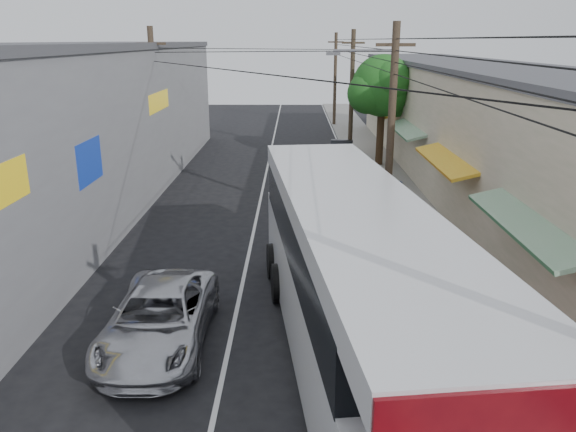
{
  "coord_description": "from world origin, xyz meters",
  "views": [
    {
      "loc": [
        1.63,
        -7.76,
        7.36
      ],
      "look_at": [
        1.44,
        9.09,
        2.07
      ],
      "focal_mm": 35.0,
      "sensor_mm": 36.0,
      "label": 1
    }
  ],
  "objects_px": {
    "coach_bus": "(353,280)",
    "jeepney": "(160,318)",
    "pedestrian_near": "(420,228)",
    "pedestrian_far": "(397,199)",
    "parked_suv": "(350,215)",
    "parked_car_far": "(341,151)",
    "parked_car_mid": "(339,175)"
  },
  "relations": [
    {
      "from": "coach_bus",
      "to": "parked_suv",
      "type": "xyz_separation_m",
      "value": [
        0.81,
        8.84,
        -1.21
      ]
    },
    {
      "from": "pedestrian_far",
      "to": "parked_suv",
      "type": "bearing_deg",
      "value": 71.74
    },
    {
      "from": "parked_car_mid",
      "to": "parked_car_far",
      "type": "height_order",
      "value": "parked_car_mid"
    },
    {
      "from": "parked_car_far",
      "to": "pedestrian_far",
      "type": "relative_size",
      "value": 2.4
    },
    {
      "from": "pedestrian_near",
      "to": "parked_suv",
      "type": "bearing_deg",
      "value": -59.02
    },
    {
      "from": "parked_suv",
      "to": "pedestrian_far",
      "type": "relative_size",
      "value": 3.63
    },
    {
      "from": "jeepney",
      "to": "pedestrian_far",
      "type": "height_order",
      "value": "pedestrian_far"
    },
    {
      "from": "jeepney",
      "to": "pedestrian_near",
      "type": "xyz_separation_m",
      "value": [
        7.8,
        6.15,
        0.31
      ]
    },
    {
      "from": "parked_car_far",
      "to": "pedestrian_near",
      "type": "height_order",
      "value": "pedestrian_near"
    },
    {
      "from": "parked_suv",
      "to": "pedestrian_far",
      "type": "xyz_separation_m",
      "value": [
        2.15,
        2.04,
        0.07
      ]
    },
    {
      "from": "parked_car_far",
      "to": "parked_car_mid",
      "type": "bearing_deg",
      "value": -89.1
    },
    {
      "from": "jeepney",
      "to": "pedestrian_near",
      "type": "bearing_deg",
      "value": 37.99
    },
    {
      "from": "jeepney",
      "to": "parked_suv",
      "type": "relative_size",
      "value": 0.88
    },
    {
      "from": "parked_car_mid",
      "to": "pedestrian_far",
      "type": "bearing_deg",
      "value": -63.07
    },
    {
      "from": "parked_car_far",
      "to": "parked_suv",
      "type": "bearing_deg",
      "value": -86.83
    },
    {
      "from": "parked_suv",
      "to": "parked_car_mid",
      "type": "xyz_separation_m",
      "value": [
        0.12,
        7.19,
        -0.07
      ]
    },
    {
      "from": "parked_suv",
      "to": "parked_car_far",
      "type": "distance_m",
      "value": 14.26
    },
    {
      "from": "jeepney",
      "to": "parked_suv",
      "type": "height_order",
      "value": "parked_suv"
    },
    {
      "from": "coach_bus",
      "to": "parked_car_mid",
      "type": "relative_size",
      "value": 3.02
    },
    {
      "from": "parked_car_mid",
      "to": "pedestrian_near",
      "type": "height_order",
      "value": "pedestrian_near"
    },
    {
      "from": "pedestrian_near",
      "to": "pedestrian_far",
      "type": "xyz_separation_m",
      "value": [
        -0.12,
        4.09,
        -0.1
      ]
    },
    {
      "from": "coach_bus",
      "to": "jeepney",
      "type": "xyz_separation_m",
      "value": [
        -4.71,
        0.64,
        -1.35
      ]
    },
    {
      "from": "parked_car_mid",
      "to": "parked_suv",
      "type": "bearing_deg",
      "value": -85.5
    },
    {
      "from": "pedestrian_near",
      "to": "pedestrian_far",
      "type": "distance_m",
      "value": 4.09
    },
    {
      "from": "parked_suv",
      "to": "coach_bus",
      "type": "bearing_deg",
      "value": -98.69
    },
    {
      "from": "jeepney",
      "to": "parked_car_mid",
      "type": "xyz_separation_m",
      "value": [
        5.65,
        15.4,
        0.07
      ]
    },
    {
      "from": "parked_suv",
      "to": "parked_car_far",
      "type": "height_order",
      "value": "parked_suv"
    },
    {
      "from": "pedestrian_far",
      "to": "coach_bus",
      "type": "bearing_deg",
      "value": 103.03
    },
    {
      "from": "coach_bus",
      "to": "parked_car_mid",
      "type": "bearing_deg",
      "value": 79.72
    },
    {
      "from": "coach_bus",
      "to": "parked_suv",
      "type": "bearing_deg",
      "value": 77.81
    },
    {
      "from": "jeepney",
      "to": "parked_car_far",
      "type": "xyz_separation_m",
      "value": [
        6.33,
        22.44,
        -0.08
      ]
    },
    {
      "from": "parked_suv",
      "to": "parked_car_far",
      "type": "xyz_separation_m",
      "value": [
        0.8,
        14.23,
        -0.22
      ]
    }
  ]
}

